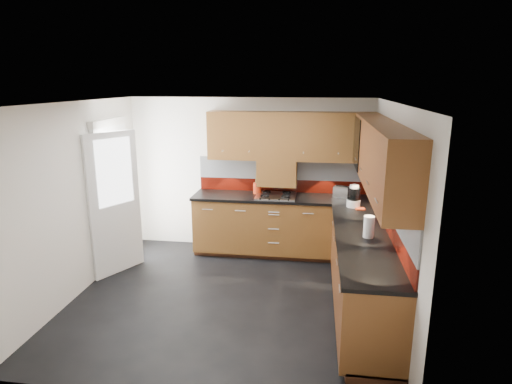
# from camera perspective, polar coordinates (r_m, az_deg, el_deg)

# --- Properties ---
(room) EXTENTS (4.00, 3.80, 2.64)m
(room) POSITION_cam_1_polar(r_m,az_deg,el_deg) (5.00, -4.03, 1.42)
(room) COLOR black
(base_cabinets) EXTENTS (2.70, 3.20, 0.95)m
(base_cabinets) POSITION_cam_1_polar(r_m,az_deg,el_deg) (5.90, 7.91, -7.45)
(base_cabinets) COLOR #5E3015
(base_cabinets) RESTS_ON room
(countertop) EXTENTS (2.72, 3.22, 0.04)m
(countertop) POSITION_cam_1_polar(r_m,az_deg,el_deg) (5.72, 7.95, -3.01)
(countertop) COLOR black
(countertop) RESTS_ON base_cabinets
(backsplash) EXTENTS (2.70, 3.20, 0.54)m
(backsplash) POSITION_cam_1_polar(r_m,az_deg,el_deg) (5.87, 10.23, 0.27)
(backsplash) COLOR maroon
(backsplash) RESTS_ON countertop
(upper_cabinets) EXTENTS (2.50, 3.20, 0.72)m
(upper_cabinets) POSITION_cam_1_polar(r_m,az_deg,el_deg) (5.60, 10.08, 6.18)
(upper_cabinets) COLOR #5E3015
(upper_cabinets) RESTS_ON room
(extractor_hood) EXTENTS (0.60, 0.33, 0.40)m
(extractor_hood) POSITION_cam_1_polar(r_m,az_deg,el_deg) (6.56, 2.83, 2.61)
(extractor_hood) COLOR #5E3015
(extractor_hood) RESTS_ON room
(glass_cabinet) EXTENTS (0.32, 0.80, 0.66)m
(glass_cabinet) POSITION_cam_1_polar(r_m,az_deg,el_deg) (5.92, 14.69, 6.62)
(glass_cabinet) COLOR black
(glass_cabinet) RESTS_ON room
(back_door) EXTENTS (0.42, 1.19, 2.04)m
(back_door) POSITION_cam_1_polar(r_m,az_deg,el_deg) (6.38, -18.35, -0.73)
(back_door) COLOR white
(back_door) RESTS_ON room
(gas_hob) EXTENTS (0.60, 0.53, 0.05)m
(gas_hob) POSITION_cam_1_polar(r_m,az_deg,el_deg) (6.47, 2.65, -0.50)
(gas_hob) COLOR silver
(gas_hob) RESTS_ON countertop
(utensil_pot) EXTENTS (0.13, 0.13, 0.47)m
(utensil_pot) POSITION_cam_1_polar(r_m,az_deg,el_deg) (6.65, 0.18, 0.68)
(utensil_pot) COLOR red
(utensil_pot) RESTS_ON countertop
(toaster) EXTENTS (0.26, 0.20, 0.17)m
(toaster) POSITION_cam_1_polar(r_m,az_deg,el_deg) (6.56, 11.34, 0.02)
(toaster) COLOR silver
(toaster) RESTS_ON countertop
(food_processor) EXTENTS (0.19, 0.19, 0.31)m
(food_processor) POSITION_cam_1_polar(r_m,az_deg,el_deg) (6.06, 12.91, -0.64)
(food_processor) COLOR white
(food_processor) RESTS_ON countertop
(paper_towel) EXTENTS (0.15, 0.15, 0.25)m
(paper_towel) POSITION_cam_1_polar(r_m,az_deg,el_deg) (4.93, 14.81, -4.51)
(paper_towel) COLOR white
(paper_towel) RESTS_ON countertop
(orange_cloth) EXTENTS (0.14, 0.12, 0.01)m
(orange_cloth) POSITION_cam_1_polar(r_m,az_deg,el_deg) (6.01, 13.71, -2.18)
(orange_cloth) COLOR red
(orange_cloth) RESTS_ON countertop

